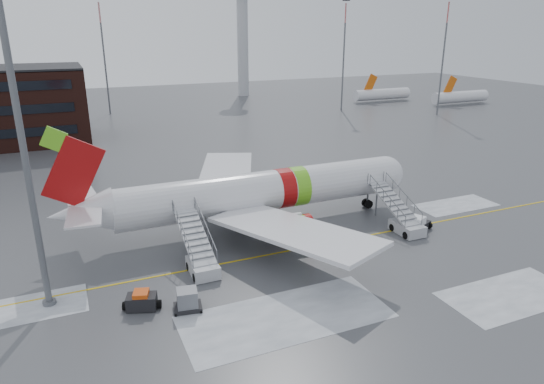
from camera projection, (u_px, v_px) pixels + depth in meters
name	position (u px, v px, depth m)	size (l,w,h in m)	color
ground	(299.00, 243.00, 43.29)	(260.00, 260.00, 0.00)	#494C4F
airliner	(254.00, 193.00, 45.96)	(35.03, 32.97, 11.18)	silver
airstair_fwd	(402.00, 220.00, 45.75)	(2.05, 7.70, 3.48)	#A8AAAF
airstair_aft	(200.00, 257.00, 38.31)	(2.05, 7.70, 3.48)	#BBBDC3
pushback_tug	(418.00, 224.00, 45.95)	(2.85, 2.57, 1.44)	black
uld_container	(187.00, 301.00, 32.88)	(2.08, 1.66, 1.54)	black
baggage_tractor	(142.00, 302.00, 33.06)	(2.72, 1.74, 1.34)	black
light_mast_near	(13.00, 90.00, 29.05)	(1.20, 1.20, 28.70)	#595B60
control_tower	(242.00, 25.00, 131.00)	(6.40, 6.40, 30.00)	#B2B5BA
light_mast_far_ne	(344.00, 48.00, 108.49)	(1.20, 1.20, 24.25)	#595B60
light_mast_far_n	(103.00, 49.00, 103.47)	(1.20, 1.20, 24.25)	#595B60
light_mast_far_e	(444.00, 50.00, 102.40)	(1.20, 1.20, 24.25)	#595B60
distant_aircraft	(407.00, 104.00, 122.45)	(35.00, 18.00, 8.00)	#D8590C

